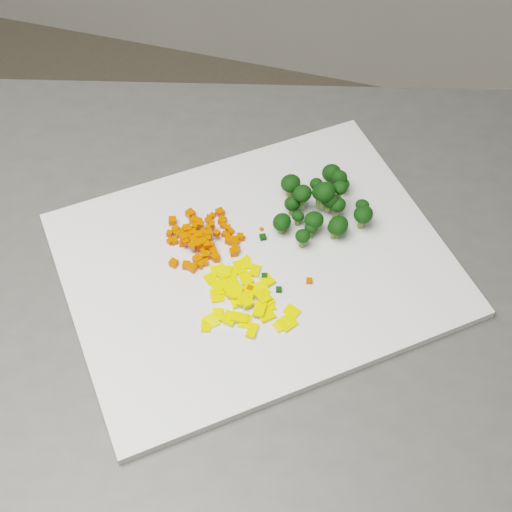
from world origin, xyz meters
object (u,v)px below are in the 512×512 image
(carrot_pile, at_px, (201,234))
(pepper_pile, at_px, (245,299))
(cutting_board, at_px, (256,264))
(counter_block, at_px, (231,422))
(broccoli_pile, at_px, (323,200))

(carrot_pile, bearing_deg, pepper_pile, -42.93)
(cutting_board, bearing_deg, pepper_pile, -86.05)
(cutting_board, relative_size, carrot_pile, 4.50)
(counter_block, distance_m, broccoli_pile, 0.51)
(cutting_board, height_order, carrot_pile, carrot_pile)
(carrot_pile, height_order, broccoli_pile, broccoli_pile)
(pepper_pile, distance_m, broccoli_pile, 0.16)
(pepper_pile, bearing_deg, cutting_board, 93.95)
(cutting_board, xyz_separation_m, carrot_pile, (-0.07, 0.01, 0.02))
(pepper_pile, bearing_deg, counter_block, 134.60)
(cutting_board, relative_size, broccoli_pile, 3.75)
(counter_block, relative_size, carrot_pile, 9.82)
(counter_block, xyz_separation_m, pepper_pile, (0.05, -0.05, 0.47))
(broccoli_pile, bearing_deg, counter_block, -133.38)
(cutting_board, distance_m, broccoli_pile, 0.11)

